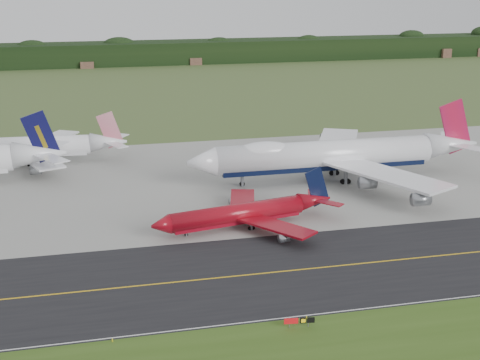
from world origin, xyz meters
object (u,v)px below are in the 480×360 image
object	(u,v)px
jet_red_737	(247,213)
taxiway_sign	(299,321)
jet_star_tail	(30,147)
jet_ba_747	(335,155)

from	to	relation	value
jet_red_737	taxiway_sign	xyz separation A→B (m)	(-2.01, -40.50, -1.88)
jet_red_737	jet_star_tail	bearing A→B (deg)	127.84
jet_star_tail	taxiway_sign	distance (m)	107.63
jet_ba_747	jet_star_tail	size ratio (longest dim) A/B	1.45
jet_ba_747	jet_red_737	xyz separation A→B (m)	(-28.21, -25.87, -3.48)
jet_ba_747	jet_star_tail	xyz separation A→B (m)	(-73.31, 32.19, -1.89)
jet_ba_747	taxiway_sign	bearing A→B (deg)	-114.48
jet_red_737	taxiway_sign	world-z (taller)	jet_red_737
jet_red_737	taxiway_sign	size ratio (longest dim) A/B	8.83
jet_star_tail	jet_ba_747	bearing A→B (deg)	-23.71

